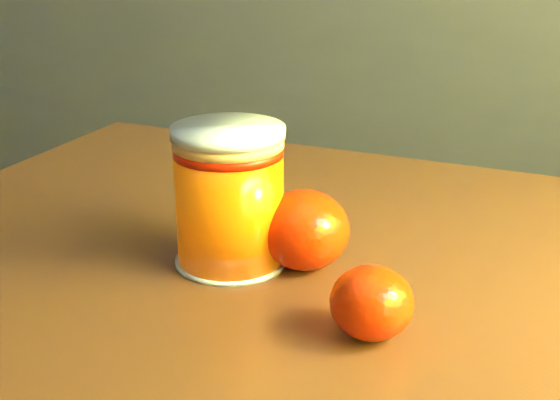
% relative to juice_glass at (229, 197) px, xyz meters
% --- Properties ---
extents(kitchen_counter, '(3.15, 0.60, 0.90)m').
position_rel_juice_glass_xyz_m(kitchen_counter, '(-0.80, 1.28, -0.35)').
color(kitchen_counter, '#47474C').
rests_on(kitchen_counter, ground).
extents(juice_glass, '(0.09, 0.09, 0.11)m').
position_rel_juice_glass_xyz_m(juice_glass, '(0.00, 0.00, 0.00)').
color(juice_glass, '#E85B04').
rests_on(juice_glass, table).
extents(orange_front, '(0.10, 0.10, 0.06)m').
position_rel_juice_glass_xyz_m(orange_front, '(0.06, 0.01, -0.02)').
color(orange_front, red).
rests_on(orange_front, table).
extents(orange_back, '(0.06, 0.06, 0.05)m').
position_rel_juice_glass_xyz_m(orange_back, '(0.14, -0.07, -0.03)').
color(orange_back, red).
rests_on(orange_back, table).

